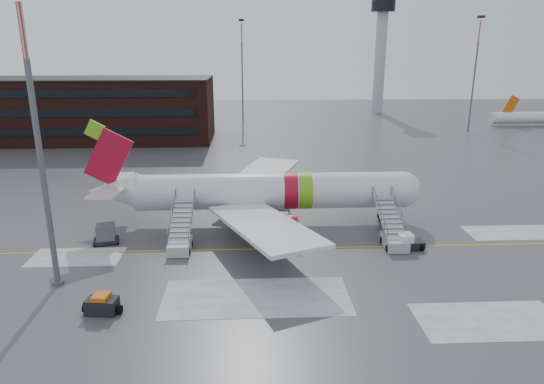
{
  "coord_description": "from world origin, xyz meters",
  "views": [
    {
      "loc": [
        -6.32,
        -42.6,
        18.08
      ],
      "look_at": [
        -4.18,
        4.11,
        4.0
      ],
      "focal_mm": 32.0,
      "sensor_mm": 36.0,
      "label": 1
    }
  ],
  "objects_px": {
    "airstair_aft": "(181,238)",
    "uld_container": "(106,235)",
    "pushback_tug": "(408,242)",
    "airstair_fwd": "(393,234)",
    "baggage_tractor": "(102,305)",
    "light_mast_near": "(38,142)",
    "airliner": "(262,192)"
  },
  "relations": [
    {
      "from": "airstair_fwd",
      "to": "uld_container",
      "type": "xyz_separation_m",
      "value": [
        -27.25,
        1.54,
        -0.19
      ]
    },
    {
      "from": "airstair_aft",
      "to": "baggage_tractor",
      "type": "relative_size",
      "value": 2.71
    },
    {
      "from": "airstair_fwd",
      "to": "baggage_tractor",
      "type": "xyz_separation_m",
      "value": [
        -23.95,
        -11.3,
        -0.45
      ]
    },
    {
      "from": "light_mast_near",
      "to": "baggage_tractor",
      "type": "bearing_deg",
      "value": -43.63
    },
    {
      "from": "airliner",
      "to": "pushback_tug",
      "type": "bearing_deg",
      "value": -29.63
    },
    {
      "from": "airstair_fwd",
      "to": "baggage_tractor",
      "type": "bearing_deg",
      "value": -154.73
    },
    {
      "from": "pushback_tug",
      "to": "baggage_tractor",
      "type": "relative_size",
      "value": 0.96
    },
    {
      "from": "airstair_fwd",
      "to": "pushback_tug",
      "type": "relative_size",
      "value": 2.82
    },
    {
      "from": "uld_container",
      "to": "pushback_tug",
      "type": "bearing_deg",
      "value": -5.2
    },
    {
      "from": "airstair_aft",
      "to": "light_mast_near",
      "type": "bearing_deg",
      "value": -142.78
    },
    {
      "from": "baggage_tractor",
      "to": "airstair_aft",
      "type": "bearing_deg",
      "value": 70.44
    },
    {
      "from": "airliner",
      "to": "airstair_fwd",
      "type": "bearing_deg",
      "value": -28.22
    },
    {
      "from": "airstair_fwd",
      "to": "light_mast_near",
      "type": "height_order",
      "value": "light_mast_near"
    },
    {
      "from": "pushback_tug",
      "to": "baggage_tractor",
      "type": "bearing_deg",
      "value": -157.77
    },
    {
      "from": "airstair_fwd",
      "to": "airstair_aft",
      "type": "bearing_deg",
      "value": 180.0
    },
    {
      "from": "airstair_aft",
      "to": "airliner",
      "type": "bearing_deg",
      "value": 40.12
    },
    {
      "from": "airstair_fwd",
      "to": "baggage_tractor",
      "type": "height_order",
      "value": "airstair_fwd"
    },
    {
      "from": "uld_container",
      "to": "airstair_fwd",
      "type": "bearing_deg",
      "value": -3.23
    },
    {
      "from": "airstair_fwd",
      "to": "pushback_tug",
      "type": "distance_m",
      "value": 1.61
    },
    {
      "from": "airliner",
      "to": "pushback_tug",
      "type": "height_order",
      "value": "airliner"
    },
    {
      "from": "airliner",
      "to": "uld_container",
      "type": "height_order",
      "value": "airliner"
    },
    {
      "from": "uld_container",
      "to": "light_mast_near",
      "type": "distance_m",
      "value": 13.47
    },
    {
      "from": "airliner",
      "to": "baggage_tractor",
      "type": "xyz_separation_m",
      "value": [
        -11.77,
        -17.84,
        -2.81
      ]
    },
    {
      "from": "uld_container",
      "to": "light_mast_near",
      "type": "bearing_deg",
      "value": -100.42
    },
    {
      "from": "airstair_fwd",
      "to": "uld_container",
      "type": "relative_size",
      "value": 2.95
    },
    {
      "from": "pushback_tug",
      "to": "baggage_tractor",
      "type": "distance_m",
      "value": 27.12
    },
    {
      "from": "pushback_tug",
      "to": "uld_container",
      "type": "xyz_separation_m",
      "value": [
        -28.4,
        2.58,
        0.22
      ]
    },
    {
      "from": "uld_container",
      "to": "baggage_tractor",
      "type": "bearing_deg",
      "value": -75.58
    },
    {
      "from": "airstair_fwd",
      "to": "baggage_tractor",
      "type": "relative_size",
      "value": 2.71
    },
    {
      "from": "airliner",
      "to": "airstair_aft",
      "type": "relative_size",
      "value": 4.55
    },
    {
      "from": "pushback_tug",
      "to": "light_mast_near",
      "type": "distance_m",
      "value": 32.3
    },
    {
      "from": "airstair_aft",
      "to": "uld_container",
      "type": "xyz_separation_m",
      "value": [
        -7.32,
        1.54,
        -0.19
      ]
    }
  ]
}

